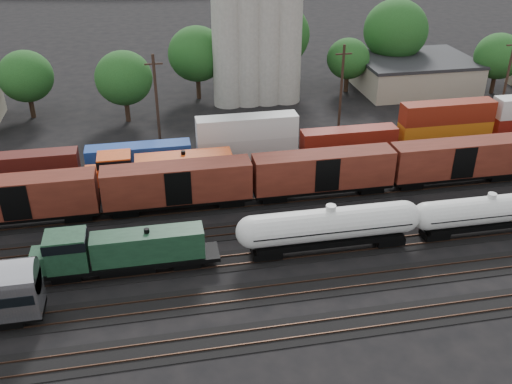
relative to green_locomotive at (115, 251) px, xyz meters
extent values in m
plane|color=black|center=(16.86, 5.00, -2.41)|extent=(600.00, 600.00, 0.00)
cube|color=black|center=(16.86, -10.00, -2.37)|extent=(180.00, 3.20, 0.08)
cube|color=#382319|center=(16.86, -10.72, -2.29)|extent=(180.00, 0.08, 0.16)
cube|color=#382319|center=(16.86, -9.28, -2.29)|extent=(180.00, 0.08, 0.16)
cube|color=black|center=(16.86, -5.00, -2.37)|extent=(180.00, 3.20, 0.08)
cube|color=#382319|center=(16.86, -5.72, -2.29)|extent=(180.00, 0.08, 0.16)
cube|color=#382319|center=(16.86, -4.28, -2.29)|extent=(180.00, 0.08, 0.16)
cube|color=black|center=(16.86, 0.00, -2.37)|extent=(180.00, 3.20, 0.08)
cube|color=#382319|center=(16.86, -0.72, -2.29)|extent=(180.00, 0.08, 0.16)
cube|color=#382319|center=(16.86, 0.72, -2.29)|extent=(180.00, 0.08, 0.16)
cube|color=black|center=(16.86, 5.00, -2.37)|extent=(180.00, 3.20, 0.08)
cube|color=#382319|center=(16.86, 4.28, -2.29)|extent=(180.00, 0.08, 0.16)
cube|color=#382319|center=(16.86, 5.72, -2.29)|extent=(180.00, 0.08, 0.16)
cube|color=black|center=(16.86, 10.00, -2.37)|extent=(180.00, 3.20, 0.08)
cube|color=#382319|center=(16.86, 9.28, -2.29)|extent=(180.00, 0.08, 0.16)
cube|color=#382319|center=(16.86, 10.72, -2.29)|extent=(180.00, 0.08, 0.16)
cube|color=black|center=(16.86, 15.00, -2.37)|extent=(180.00, 3.20, 0.08)
cube|color=#382319|center=(16.86, 14.28, -2.29)|extent=(180.00, 0.08, 0.16)
cube|color=#382319|center=(16.86, 15.72, -2.29)|extent=(180.00, 0.08, 0.16)
cube|color=black|center=(16.86, 20.00, -2.37)|extent=(180.00, 3.20, 0.08)
cube|color=#382319|center=(16.86, 19.28, -2.29)|extent=(180.00, 0.08, 0.16)
cube|color=#382319|center=(16.86, 20.72, -2.29)|extent=(180.00, 0.08, 0.16)
cube|color=black|center=(0.87, 0.00, -1.18)|extent=(15.89, 2.71, 0.37)
cube|color=black|center=(0.87, 0.00, -1.61)|extent=(4.67, 2.06, 0.75)
cube|color=#183923|center=(2.78, 0.00, 0.26)|extent=(9.53, 2.24, 2.52)
cube|color=#183923|center=(-3.89, 0.00, 0.54)|extent=(3.36, 2.71, 3.08)
cube|color=black|center=(-3.89, 0.00, 1.53)|extent=(3.46, 2.80, 0.84)
cube|color=#183923|center=(-6.12, 0.00, -0.16)|extent=(1.50, 2.24, 1.68)
cylinder|color=black|center=(2.78, 0.00, 1.67)|extent=(0.47, 0.47, 0.47)
cube|color=black|center=(-4.21, 0.00, -1.79)|extent=(2.43, 1.87, 0.65)
cube|color=black|center=(5.96, 0.00, -1.79)|extent=(2.43, 1.87, 0.65)
cylinder|color=silver|center=(18.99, 0.00, 0.47)|extent=(14.28, 2.94, 2.94)
sphere|color=silver|center=(11.85, 0.00, 0.47)|extent=(2.94, 2.94, 2.94)
sphere|color=silver|center=(26.13, 0.00, 0.47)|extent=(2.94, 2.94, 2.94)
cylinder|color=silver|center=(18.99, 0.00, 2.15)|extent=(0.91, 0.91, 0.51)
cube|color=black|center=(18.99, 0.00, 0.47)|extent=(14.60, 3.08, 0.08)
cube|color=black|center=(18.99, 0.00, -1.15)|extent=(13.79, 2.23, 0.51)
cube|color=black|center=(13.15, 0.00, -1.76)|extent=(2.64, 2.03, 0.71)
cube|color=black|center=(24.83, 0.00, -1.76)|extent=(2.64, 2.03, 0.71)
cylinder|color=silver|center=(34.81, 0.00, 0.21)|extent=(12.88, 2.65, 2.65)
sphere|color=silver|center=(28.37, 0.00, 0.21)|extent=(2.65, 2.65, 2.65)
cylinder|color=silver|center=(34.81, 0.00, 1.72)|extent=(0.82, 0.82, 0.46)
cube|color=black|center=(34.81, 0.00, 0.21)|extent=(13.17, 2.78, 0.07)
cube|color=black|center=(34.81, 0.00, -1.25)|extent=(12.44, 2.01, 0.46)
cube|color=black|center=(29.54, 0.00, -1.80)|extent=(2.38, 1.83, 0.64)
cube|color=black|center=(-8.21, -5.00, -1.76)|extent=(2.60, 2.00, 0.70)
cube|color=black|center=(4.98, 15.00, -1.15)|extent=(17.46, 2.81, 0.39)
cube|color=black|center=(4.98, 15.00, -1.58)|extent=(4.85, 2.13, 0.78)
cube|color=#D94513|center=(7.07, 15.00, 0.36)|extent=(10.48, 2.33, 2.62)
cube|color=#D94513|center=(-0.26, 15.00, 0.65)|extent=(3.49, 2.81, 3.20)
cube|color=black|center=(-0.26, 15.00, 1.67)|extent=(3.59, 2.91, 0.87)
cube|color=#D94513|center=(-2.71, 15.00, -0.08)|extent=(1.55, 2.33, 1.75)
cylinder|color=black|center=(7.07, 15.00, 1.81)|extent=(0.49, 0.49, 0.49)
cube|color=black|center=(-0.61, 15.00, -1.78)|extent=(2.52, 1.94, 0.68)
cube|color=black|center=(10.57, 15.00, -1.78)|extent=(2.52, 1.94, 0.68)
cube|color=black|center=(-9.38, 10.00, -1.21)|extent=(15.00, 2.60, 0.40)
cube|color=#571F15|center=(-9.38, 10.00, 0.89)|extent=(15.00, 2.90, 3.80)
cube|color=black|center=(6.02, 10.00, -1.21)|extent=(15.00, 2.60, 0.40)
cube|color=#571F15|center=(6.02, 10.00, 0.89)|extent=(15.00, 2.90, 3.80)
cube|color=black|center=(21.42, 10.00, -1.21)|extent=(15.00, 2.60, 0.40)
cube|color=#571F15|center=(21.42, 10.00, 0.89)|extent=(15.00, 2.90, 3.80)
cube|color=black|center=(36.82, 10.00, -1.21)|extent=(15.00, 2.60, 0.40)
cube|color=#571F15|center=(36.82, 10.00, 0.89)|extent=(15.00, 2.90, 3.80)
cube|color=black|center=(16.86, 20.00, -1.91)|extent=(160.00, 2.60, 0.60)
cube|color=#471510|center=(-10.59, 20.00, -0.31)|extent=(12.00, 2.40, 2.60)
cube|color=navy|center=(2.21, 20.00, -0.31)|extent=(12.00, 2.40, 2.60)
cube|color=beige|center=(15.01, 20.00, -0.31)|extent=(12.00, 2.40, 2.60)
cube|color=silver|center=(15.01, 20.00, 2.29)|extent=(12.00, 2.40, 2.60)
cube|color=maroon|center=(27.81, 20.00, -0.31)|extent=(12.00, 2.40, 2.60)
cube|color=#C26613|center=(40.61, 20.00, -0.31)|extent=(12.00, 2.40, 2.60)
cube|color=maroon|center=(40.61, 20.00, 2.29)|extent=(12.00, 2.40, 2.60)
cylinder|color=#A5A297|center=(15.86, 41.00, 6.59)|extent=(4.40, 4.40, 18.00)
cylinder|color=#A5A297|center=(18.86, 41.00, 6.59)|extent=(4.40, 4.40, 18.00)
cylinder|color=#A5A297|center=(21.86, 41.00, 6.59)|extent=(4.40, 4.40, 18.00)
cylinder|color=#A5A297|center=(24.86, 41.00, 6.59)|extent=(4.40, 4.40, 18.00)
cube|color=#9E937F|center=(46.86, 43.00, -0.11)|extent=(18.00, 14.00, 4.60)
cube|color=#232326|center=(46.86, 43.00, 2.44)|extent=(18.36, 14.28, 0.50)
cylinder|color=black|center=(-12.78, 41.05, -1.01)|extent=(0.70, 0.70, 2.80)
ellipsoid|color=#22551F|center=(-12.78, 41.05, 3.68)|extent=(7.60, 7.60, 7.20)
cylinder|color=black|center=(0.77, 36.87, -0.96)|extent=(0.70, 0.70, 2.90)
ellipsoid|color=#22551F|center=(0.77, 36.87, 3.91)|extent=(7.87, 7.87, 7.46)
cylinder|color=black|center=(11.71, 44.78, -0.79)|extent=(0.70, 0.70, 3.24)
ellipsoid|color=#22551F|center=(11.71, 44.78, 4.65)|extent=(8.80, 8.80, 8.34)
cylinder|color=black|center=(24.48, 47.39, -0.39)|extent=(0.70, 0.70, 4.06)
ellipsoid|color=#22551F|center=(24.48, 47.39, 6.42)|extent=(11.01, 11.01, 10.43)
cylinder|color=black|center=(35.57, 43.47, -1.17)|extent=(0.70, 0.70, 2.50)
ellipsoid|color=#22551F|center=(35.57, 43.47, 3.02)|extent=(6.77, 6.77, 6.42)
cylinder|color=black|center=(45.12, 47.91, -0.46)|extent=(0.70, 0.70, 3.90)
ellipsoid|color=#22551F|center=(45.12, 47.91, 6.09)|extent=(10.60, 10.60, 10.04)
cylinder|color=black|center=(58.52, 38.25, -1.03)|extent=(0.70, 0.70, 2.76)
ellipsoid|color=#22551F|center=(58.52, 38.25, 3.61)|extent=(7.50, 7.50, 7.11)
cylinder|color=black|center=(4.86, 27.00, 3.59)|extent=(0.36, 0.36, 12.00)
cube|color=black|center=(4.86, 27.00, 8.39)|extent=(2.20, 0.18, 0.18)
cylinder|color=black|center=(28.86, 27.00, 3.59)|extent=(0.36, 0.36, 12.00)
cube|color=black|center=(28.86, 27.00, 8.39)|extent=(2.20, 0.18, 0.18)
cylinder|color=black|center=(52.86, 27.00, 3.59)|extent=(0.36, 0.36, 12.00)
camera|label=1|loc=(4.09, -41.72, 27.52)|focal=40.00mm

